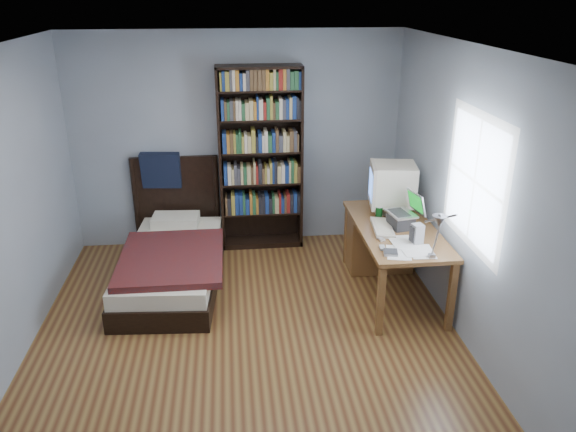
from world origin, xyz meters
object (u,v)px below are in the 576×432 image
object	(u,v)px
bed	(172,257)
keyboard	(382,228)
desk	(383,238)
soda_can	(379,213)
desk_lamp	(439,225)
speaker	(417,234)
laptop	(403,217)
crt_monitor	(391,185)
bookshelf	(261,159)

from	to	relation	value
bed	keyboard	bearing A→B (deg)	-14.89
desk	soda_can	bearing A→B (deg)	-120.99
desk_lamp	speaker	world-z (taller)	desk_lamp
laptop	crt_monitor	bearing A→B (deg)	91.28
bookshelf	bed	size ratio (longest dim) A/B	1.03
desk_lamp	bookshelf	world-z (taller)	bookshelf
desk_lamp	keyboard	distance (m)	1.11
speaker	soda_can	size ratio (longest dim) A/B	1.48
bookshelf	bed	xyz separation A→B (m)	(-1.00, -0.80, -0.81)
desk	speaker	world-z (taller)	speaker
soda_can	bed	world-z (taller)	bed
keyboard	bookshelf	size ratio (longest dim) A/B	0.22
laptop	keyboard	world-z (taller)	laptop
crt_monitor	soda_can	world-z (taller)	crt_monitor
crt_monitor	speaker	bearing A→B (deg)	-87.71
keyboard	bed	bearing A→B (deg)	171.42
laptop	soda_can	xyz separation A→B (m)	(-0.17, 0.24, -0.04)
crt_monitor	speaker	size ratio (longest dim) A/B	2.79
laptop	speaker	bearing A→B (deg)	-86.59
crt_monitor	desk	bearing A→B (deg)	164.25
laptop	desk	bearing A→B (deg)	97.37
keyboard	bookshelf	bearing A→B (deg)	135.26
soda_can	desk	bearing A→B (deg)	59.01
desk_lamp	bed	world-z (taller)	desk_lamp
laptop	bed	bearing A→B (deg)	167.06
desk	bed	world-z (taller)	bed
laptop	keyboard	distance (m)	0.22
crt_monitor	keyboard	bearing A→B (deg)	-113.58
desk	soda_can	distance (m)	0.44
desk	crt_monitor	xyz separation A→B (m)	(0.05, -0.01, 0.61)
laptop	desk_lamp	xyz separation A→B (m)	(-0.05, -1.03, 0.36)
crt_monitor	soda_can	xyz separation A→B (m)	(-0.16, -0.18, -0.23)
desk_lamp	speaker	distance (m)	0.76
soda_can	speaker	bearing A→B (deg)	-72.43
crt_monitor	laptop	xyz separation A→B (m)	(0.01, -0.42, -0.19)
speaker	bed	distance (m)	2.56
soda_can	crt_monitor	bearing A→B (deg)	47.99
speaker	soda_can	world-z (taller)	speaker
laptop	keyboard	size ratio (longest dim) A/B	0.78
desk_lamp	soda_can	size ratio (longest dim) A/B	4.56
laptop	speaker	size ratio (longest dim) A/B	1.94
speaker	crt_monitor	bearing A→B (deg)	79.66
desk_lamp	keyboard	bearing A→B (deg)	98.48
crt_monitor	laptop	bearing A→B (deg)	-88.72
soda_can	bookshelf	world-z (taller)	bookshelf
keyboard	speaker	size ratio (longest dim) A/B	2.47
keyboard	desk	bearing A→B (deg)	78.40
desk	desk_lamp	world-z (taller)	desk_lamp
speaker	keyboard	bearing A→B (deg)	110.39
bed	crt_monitor	bearing A→B (deg)	-2.79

